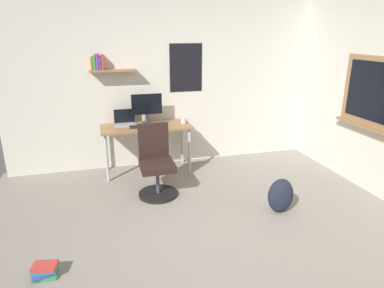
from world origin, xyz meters
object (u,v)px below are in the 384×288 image
at_px(monitor_primary, 147,107).
at_px(keyboard, 142,126).
at_px(office_chair, 156,165).
at_px(backpack, 281,196).
at_px(book_stack_on_floor, 45,271).
at_px(laptop, 125,121).
at_px(computer_mouse, 161,125).
at_px(desk, 146,131).
at_px(coffee_mug, 183,120).

xyz_separation_m(monitor_primary, keyboard, (-0.10, -0.16, -0.26)).
relative_size(office_chair, keyboard, 2.57).
bearing_deg(backpack, book_stack_on_floor, -169.40).
relative_size(laptop, computer_mouse, 2.98).
height_order(desk, office_chair, office_chair).
bearing_deg(desk, monitor_primary, 69.73).
bearing_deg(coffee_mug, monitor_primary, 168.22).
bearing_deg(keyboard, desk, 46.63).
distance_m(desk, monitor_primary, 0.37).
bearing_deg(office_chair, desk, 90.52).
relative_size(monitor_primary, keyboard, 1.25).
distance_m(backpack, book_stack_on_floor, 2.65).
height_order(monitor_primary, keyboard, monitor_primary).
bearing_deg(book_stack_on_floor, keyboard, 60.92).
bearing_deg(book_stack_on_floor, office_chair, 47.71).
bearing_deg(coffee_mug, keyboard, -175.55).
relative_size(office_chair, coffee_mug, 10.33).
height_order(office_chair, keyboard, office_chair).
bearing_deg(monitor_primary, coffee_mug, -11.78).
bearing_deg(backpack, laptop, 132.27).
relative_size(laptop, keyboard, 0.84).
xyz_separation_m(computer_mouse, backpack, (1.15, -1.62, -0.54)).
bearing_deg(backpack, monitor_primary, 126.67).
height_order(monitor_primary, book_stack_on_floor, monitor_primary).
bearing_deg(monitor_primary, backpack, -53.33).
height_order(laptop, backpack, laptop).
distance_m(monitor_primary, coffee_mug, 0.60).
distance_m(monitor_primary, backpack, 2.36).
bearing_deg(laptop, book_stack_on_floor, -111.99).
xyz_separation_m(keyboard, coffee_mug, (0.64, 0.05, 0.04)).
bearing_deg(keyboard, book_stack_on_floor, -119.08).
height_order(office_chair, backpack, office_chair).
xyz_separation_m(keyboard, backpack, (1.43, -1.62, -0.54)).
bearing_deg(monitor_primary, book_stack_on_floor, -119.29).
xyz_separation_m(computer_mouse, coffee_mug, (0.36, 0.05, 0.03)).
xyz_separation_m(desk, monitor_primary, (0.03, 0.09, 0.35)).
xyz_separation_m(office_chair, keyboard, (-0.07, 0.74, 0.34)).
bearing_deg(book_stack_on_floor, desk, 60.36).
xyz_separation_m(monitor_primary, backpack, (1.33, -1.78, -0.80)).
bearing_deg(backpack, keyboard, 131.40).
height_order(desk, backpack, desk).
height_order(office_chair, coffee_mug, office_chair).
xyz_separation_m(office_chair, coffee_mug, (0.57, 0.79, 0.38)).
height_order(laptop, coffee_mug, laptop).
bearing_deg(computer_mouse, book_stack_on_floor, -124.57).
distance_m(monitor_primary, keyboard, 0.32).
distance_m(laptop, keyboard, 0.32).
xyz_separation_m(desk, laptop, (-0.30, 0.14, 0.14)).
xyz_separation_m(office_chair, book_stack_on_floor, (-1.25, -1.37, -0.35)).
height_order(office_chair, monitor_primary, monitor_primary).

